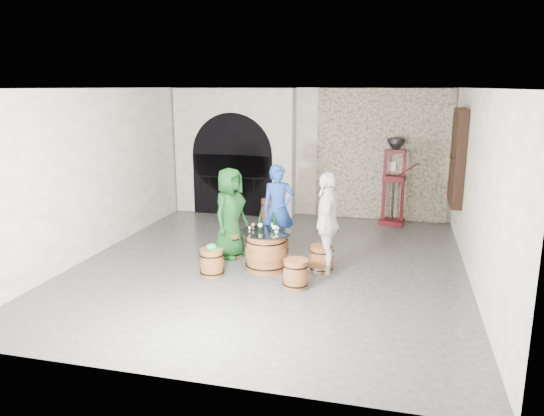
% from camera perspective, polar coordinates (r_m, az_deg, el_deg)
% --- Properties ---
extents(ground, '(8.00, 8.00, 0.00)m').
position_cam_1_polar(ground, '(9.64, -0.16, -6.27)').
color(ground, '#303033').
rests_on(ground, ground).
extents(wall_back, '(8.00, 0.00, 8.00)m').
position_cam_1_polar(wall_back, '(13.10, 4.19, 6.13)').
color(wall_back, white).
rests_on(wall_back, ground).
extents(wall_front, '(8.00, 0.00, 8.00)m').
position_cam_1_polar(wall_front, '(5.54, -10.47, -4.04)').
color(wall_front, white).
rests_on(wall_front, ground).
extents(wall_left, '(0.00, 8.00, 8.00)m').
position_cam_1_polar(wall_left, '(10.63, -18.81, 3.78)').
color(wall_left, white).
rests_on(wall_left, ground).
extents(wall_right, '(0.00, 8.00, 8.00)m').
position_cam_1_polar(wall_right, '(9.04, 21.89, 1.94)').
color(wall_right, white).
rests_on(wall_right, ground).
extents(ceiling, '(8.00, 8.00, 0.00)m').
position_cam_1_polar(ceiling, '(9.08, -0.17, 13.12)').
color(ceiling, beige).
rests_on(ceiling, wall_back).
extents(stone_facing_panel, '(3.20, 0.12, 3.18)m').
position_cam_1_polar(stone_facing_panel, '(12.85, 12.11, 5.73)').
color(stone_facing_panel, '#B3A88E').
rests_on(stone_facing_panel, ground).
extents(arched_opening, '(3.10, 0.60, 3.19)m').
position_cam_1_polar(arched_opening, '(13.31, -4.14, 6.16)').
color(arched_opening, white).
rests_on(arched_opening, ground).
extents(shuttered_window, '(0.23, 1.10, 2.00)m').
position_cam_1_polar(shuttered_window, '(11.35, 19.85, 5.28)').
color(shuttered_window, black).
rests_on(shuttered_window, wall_right).
extents(barrel_table, '(0.92, 0.92, 0.71)m').
position_cam_1_polar(barrel_table, '(9.28, -0.65, -4.76)').
color(barrel_table, brown).
rests_on(barrel_table, ground).
extents(barrel_stool_left, '(0.43, 0.43, 0.48)m').
position_cam_1_polar(barrel_stool_left, '(10.03, -4.56, -4.09)').
color(barrel_stool_left, brown).
rests_on(barrel_stool_left, ground).
extents(barrel_stool_far, '(0.43, 0.43, 0.48)m').
position_cam_1_polar(barrel_stool_far, '(10.24, 0.68, -3.68)').
color(barrel_stool_far, brown).
rests_on(barrel_stool_far, ground).
extents(barrel_stool_right, '(0.43, 0.43, 0.48)m').
position_cam_1_polar(barrel_stool_right, '(9.26, 5.51, -5.61)').
color(barrel_stool_right, brown).
rests_on(barrel_stool_right, ground).
extents(barrel_stool_near_right, '(0.43, 0.43, 0.48)m').
position_cam_1_polar(barrel_stool_near_right, '(8.51, 2.65, -7.29)').
color(barrel_stool_near_right, brown).
rests_on(barrel_stool_near_right, ground).
extents(barrel_stool_near_left, '(0.43, 0.43, 0.48)m').
position_cam_1_polar(barrel_stool_near_left, '(9.09, -6.67, -6.01)').
color(barrel_stool_near_left, brown).
rests_on(barrel_stool_near_left, ground).
extents(green_cap, '(0.24, 0.19, 0.10)m').
position_cam_1_polar(green_cap, '(8.99, -6.70, -4.31)').
color(green_cap, '#0D9943').
rests_on(green_cap, barrel_stool_near_left).
extents(person_green, '(0.78, 0.98, 1.75)m').
position_cam_1_polar(person_green, '(9.87, -4.66, -0.56)').
color(person_green, '#113D17').
rests_on(person_green, ground).
extents(person_blue, '(0.76, 0.64, 1.76)m').
position_cam_1_polar(person_blue, '(10.08, 0.71, -0.17)').
color(person_blue, navy).
rests_on(person_blue, ground).
extents(person_white, '(0.46, 1.07, 1.81)m').
position_cam_1_polar(person_white, '(9.06, 6.14, -1.64)').
color(person_white, white).
rests_on(person_white, ground).
extents(wine_bottle_left, '(0.08, 0.08, 0.32)m').
position_cam_1_polar(wine_bottle_left, '(9.24, -1.30, -1.67)').
color(wine_bottle_left, black).
rests_on(wine_bottle_left, barrel_table).
extents(wine_bottle_center, '(0.08, 0.08, 0.32)m').
position_cam_1_polar(wine_bottle_center, '(9.11, 0.29, -1.90)').
color(wine_bottle_center, black).
rests_on(wine_bottle_center, barrel_table).
extents(wine_bottle_right, '(0.08, 0.08, 0.32)m').
position_cam_1_polar(wine_bottle_right, '(9.25, 0.16, -1.66)').
color(wine_bottle_right, black).
rests_on(wine_bottle_right, barrel_table).
extents(tasting_glass_a, '(0.05, 0.05, 0.10)m').
position_cam_1_polar(tasting_glass_a, '(9.16, -2.50, -2.36)').
color(tasting_glass_a, '#A96920').
rests_on(tasting_glass_a, barrel_table).
extents(tasting_glass_b, '(0.05, 0.05, 0.10)m').
position_cam_1_polar(tasting_glass_b, '(9.14, 0.63, -2.38)').
color(tasting_glass_b, '#A96920').
rests_on(tasting_glass_b, barrel_table).
extents(tasting_glass_c, '(0.05, 0.05, 0.10)m').
position_cam_1_polar(tasting_glass_c, '(9.39, -1.24, -1.96)').
color(tasting_glass_c, '#A96920').
rests_on(tasting_glass_c, barrel_table).
extents(tasting_glass_d, '(0.05, 0.05, 0.10)m').
position_cam_1_polar(tasting_glass_d, '(9.31, 0.38, -2.08)').
color(tasting_glass_d, '#A96920').
rests_on(tasting_glass_d, barrel_table).
extents(tasting_glass_e, '(0.05, 0.05, 0.10)m').
position_cam_1_polar(tasting_glass_e, '(8.91, 0.46, -2.81)').
color(tasting_glass_e, '#A96920').
rests_on(tasting_glass_e, barrel_table).
extents(tasting_glass_f, '(0.05, 0.05, 0.10)m').
position_cam_1_polar(tasting_glass_f, '(9.36, -2.11, -2.01)').
color(tasting_glass_f, '#A96920').
rests_on(tasting_glass_f, barrel_table).
extents(side_barrel, '(0.47, 0.47, 0.62)m').
position_cam_1_polar(side_barrel, '(12.26, -0.20, -0.46)').
color(side_barrel, brown).
rests_on(side_barrel, ground).
extents(corking_press, '(0.86, 0.52, 2.06)m').
position_cam_1_polar(corking_press, '(12.50, 13.38, 3.59)').
color(corking_press, '#470B12').
rests_on(corking_press, ground).
extents(control_box, '(0.18, 0.10, 0.22)m').
position_cam_1_polar(control_box, '(12.80, 13.16, 4.52)').
color(control_box, silver).
rests_on(control_box, wall_back).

